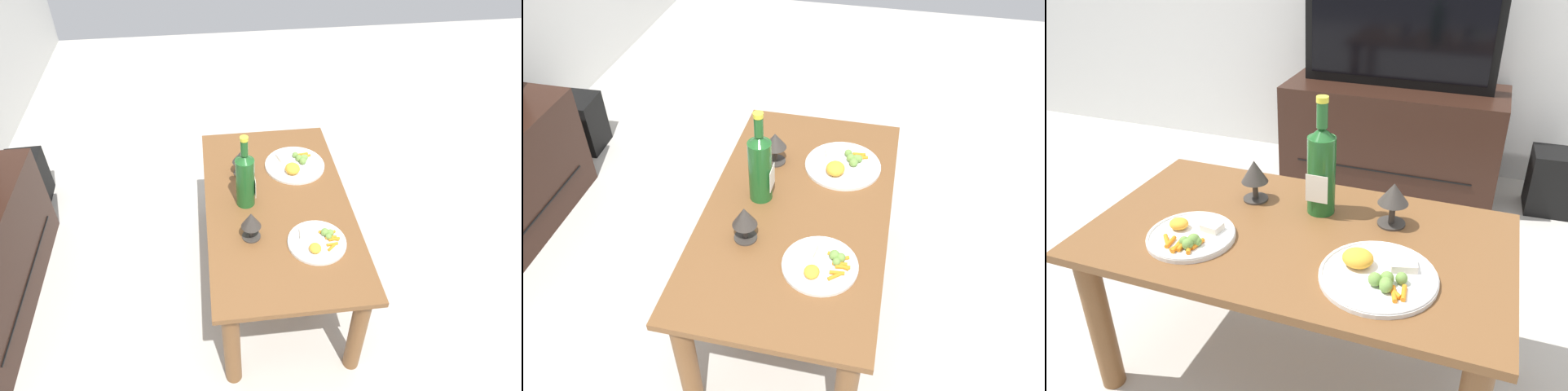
{
  "view_description": "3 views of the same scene",
  "coord_description": "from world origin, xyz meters",
  "views": [
    {
      "loc": [
        -1.58,
        0.27,
        1.97
      ],
      "look_at": [
        0.0,
        0.08,
        0.57
      ],
      "focal_mm": 33.08,
      "sensor_mm": 36.0,
      "label": 1
    },
    {
      "loc": [
        -1.37,
        -0.26,
        1.79
      ],
      "look_at": [
        -0.04,
        0.04,
        0.6
      ],
      "focal_mm": 36.47,
      "sensor_mm": 36.0,
      "label": 2
    },
    {
      "loc": [
        0.45,
        -1.13,
        1.3
      ],
      "look_at": [
        0.01,
        0.05,
        0.61
      ],
      "focal_mm": 35.36,
      "sensor_mm": 36.0,
      "label": 3
    }
  ],
  "objects": [
    {
      "name": "dinner_plate_left",
      "position": [
        -0.26,
        -0.13,
        0.53
      ],
      "size": [
        0.24,
        0.24,
        0.05
      ],
      "color": "white",
      "rests_on": "dining_table"
    },
    {
      "name": "dinner_plate_right",
      "position": [
        0.26,
        -0.12,
        0.53
      ],
      "size": [
        0.29,
        0.29,
        0.06
      ],
      "color": "white",
      "rests_on": "dining_table"
    },
    {
      "name": "wine_bottle",
      "position": [
        0.02,
        0.14,
        0.66
      ],
      "size": [
        0.08,
        0.09,
        0.36
      ],
      "color": "#1E5923",
      "rests_on": "dining_table"
    },
    {
      "name": "dining_table",
      "position": [
        0.0,
        0.0,
        0.42
      ],
      "size": [
        1.18,
        0.65,
        0.51
      ],
      "color": "brown",
      "rests_on": "ground_plane"
    },
    {
      "name": "ground_plane",
      "position": [
        0.0,
        0.0,
        0.0
      ],
      "size": [
        6.4,
        6.4,
        0.0
      ],
      "primitive_type": "plane",
      "color": "#B7B2A8"
    },
    {
      "name": "floor_speaker",
      "position": [
        0.8,
        1.39,
        0.15
      ],
      "size": [
        0.22,
        0.22,
        0.31
      ],
      "primitive_type": "cube",
      "rotation": [
        0.0,
        0.0,
        0.05
      ],
      "color": "black",
      "rests_on": "ground_plane"
    },
    {
      "name": "goblet_left",
      "position": [
        -0.19,
        0.14,
        0.6
      ],
      "size": [
        0.08,
        0.08,
        0.13
      ],
      "color": "#38332D",
      "rests_on": "dining_table"
    },
    {
      "name": "goblet_right",
      "position": [
        0.24,
        0.14,
        0.61
      ],
      "size": [
        0.09,
        0.09,
        0.13
      ],
      "color": "#38332D",
      "rests_on": "dining_table"
    }
  ]
}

